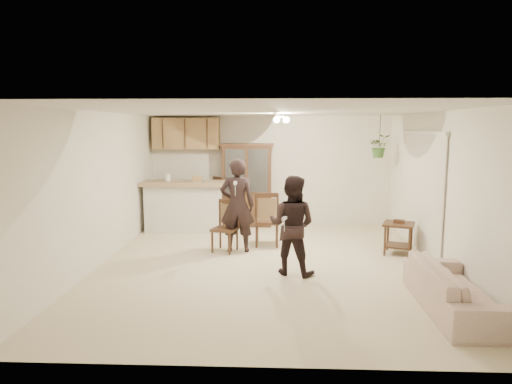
{
  "coord_description": "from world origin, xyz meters",
  "views": [
    {
      "loc": [
        0.11,
        -7.28,
        2.26
      ],
      "look_at": [
        -0.21,
        0.4,
        1.15
      ],
      "focal_mm": 32.0,
      "sensor_mm": 36.0,
      "label": 1
    }
  ],
  "objects_px": {
    "child": "(292,231)",
    "chair_hutch_right": "(267,230)",
    "sofa": "(456,282)",
    "adult": "(237,203)",
    "china_hutch": "(247,185)",
    "side_table": "(398,238)",
    "chair_bar": "(225,237)",
    "chair_hutch_left": "(213,213)"
  },
  "relations": [
    {
      "from": "child",
      "to": "chair_hutch_right",
      "type": "relative_size",
      "value": 1.29
    },
    {
      "from": "sofa",
      "to": "chair_hutch_right",
      "type": "bearing_deg",
      "value": 38.79
    },
    {
      "from": "adult",
      "to": "chair_hutch_right",
      "type": "distance_m",
      "value": 0.92
    },
    {
      "from": "china_hutch",
      "to": "side_table",
      "type": "relative_size",
      "value": 2.85
    },
    {
      "from": "sofa",
      "to": "adult",
      "type": "xyz_separation_m",
      "value": [
        -2.9,
        2.6,
        0.53
      ]
    },
    {
      "from": "chair_bar",
      "to": "chair_hutch_left",
      "type": "relative_size",
      "value": 0.84
    },
    {
      "from": "child",
      "to": "side_table",
      "type": "xyz_separation_m",
      "value": [
        1.94,
        1.17,
        -0.38
      ]
    },
    {
      "from": "china_hutch",
      "to": "chair_hutch_right",
      "type": "distance_m",
      "value": 1.93
    },
    {
      "from": "sofa",
      "to": "adult",
      "type": "height_order",
      "value": "adult"
    },
    {
      "from": "child",
      "to": "chair_bar",
      "type": "bearing_deg",
      "value": -26.15
    },
    {
      "from": "china_hutch",
      "to": "chair_hutch_right",
      "type": "xyz_separation_m",
      "value": [
        0.48,
        -1.75,
        -0.63
      ]
    },
    {
      "from": "sofa",
      "to": "child",
      "type": "xyz_separation_m",
      "value": [
        -1.97,
        1.36,
        0.31
      ]
    },
    {
      "from": "adult",
      "to": "china_hutch",
      "type": "xyz_separation_m",
      "value": [
        0.05,
        2.19,
        0.03
      ]
    },
    {
      "from": "chair_bar",
      "to": "chair_hutch_left",
      "type": "height_order",
      "value": "chair_hutch_left"
    },
    {
      "from": "adult",
      "to": "chair_hutch_left",
      "type": "distance_m",
      "value": 2.26
    },
    {
      "from": "adult",
      "to": "china_hutch",
      "type": "height_order",
      "value": "china_hutch"
    },
    {
      "from": "adult",
      "to": "child",
      "type": "bearing_deg",
      "value": 127.04
    },
    {
      "from": "adult",
      "to": "sofa",
      "type": "bearing_deg",
      "value": 138.11
    },
    {
      "from": "chair_hutch_left",
      "to": "child",
      "type": "bearing_deg",
      "value": -19.76
    },
    {
      "from": "sofa",
      "to": "child",
      "type": "bearing_deg",
      "value": 56.11
    },
    {
      "from": "child",
      "to": "chair_bar",
      "type": "xyz_separation_m",
      "value": [
        -1.17,
        1.21,
        -0.41
      ]
    },
    {
      "from": "chair_bar",
      "to": "chair_hutch_right",
      "type": "height_order",
      "value": "chair_hutch_right"
    },
    {
      "from": "adult",
      "to": "chair_hutch_left",
      "type": "xyz_separation_m",
      "value": [
        -0.73,
        2.06,
        -0.59
      ]
    },
    {
      "from": "china_hutch",
      "to": "chair_hutch_left",
      "type": "relative_size",
      "value": 1.69
    },
    {
      "from": "adult",
      "to": "chair_hutch_right",
      "type": "relative_size",
      "value": 1.72
    },
    {
      "from": "side_table",
      "to": "chair_bar",
      "type": "xyz_separation_m",
      "value": [
        -3.11,
        0.04,
        -0.03
      ]
    },
    {
      "from": "china_hutch",
      "to": "chair_hutch_right",
      "type": "bearing_deg",
      "value": -74.62
    },
    {
      "from": "sofa",
      "to": "adult",
      "type": "distance_m",
      "value": 3.93
    },
    {
      "from": "child",
      "to": "side_table",
      "type": "height_order",
      "value": "child"
    },
    {
      "from": "adult",
      "to": "side_table",
      "type": "height_order",
      "value": "adult"
    },
    {
      "from": "chair_bar",
      "to": "side_table",
      "type": "bearing_deg",
      "value": 17.67
    },
    {
      "from": "adult",
      "to": "chair_hutch_left",
      "type": "bearing_deg",
      "value": -70.57
    },
    {
      "from": "adult",
      "to": "chair_bar",
      "type": "height_order",
      "value": "adult"
    },
    {
      "from": "side_table",
      "to": "child",
      "type": "bearing_deg",
      "value": -148.86
    },
    {
      "from": "adult",
      "to": "chair_bar",
      "type": "bearing_deg",
      "value": 7.41
    },
    {
      "from": "side_table",
      "to": "chair_hutch_left",
      "type": "height_order",
      "value": "chair_hutch_left"
    },
    {
      "from": "chair_hutch_left",
      "to": "chair_hutch_right",
      "type": "relative_size",
      "value": 1.07
    },
    {
      "from": "sofa",
      "to": "chair_hutch_right",
      "type": "height_order",
      "value": "chair_hutch_right"
    },
    {
      "from": "sofa",
      "to": "side_table",
      "type": "relative_size",
      "value": 2.84
    },
    {
      "from": "adult",
      "to": "chair_hutch_left",
      "type": "height_order",
      "value": "adult"
    },
    {
      "from": "sofa",
      "to": "china_hutch",
      "type": "xyz_separation_m",
      "value": [
        -2.86,
        4.79,
        0.56
      ]
    },
    {
      "from": "adult",
      "to": "child",
      "type": "height_order",
      "value": "adult"
    }
  ]
}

